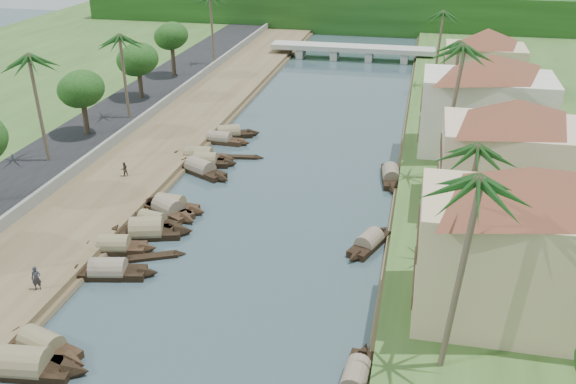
% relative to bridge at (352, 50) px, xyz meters
% --- Properties ---
extents(ground, '(220.00, 220.00, 0.00)m').
position_rel_bridge_xyz_m(ground, '(-0.00, -72.00, -1.72)').
color(ground, '#31444A').
rests_on(ground, ground).
extents(left_bank, '(10.00, 180.00, 0.80)m').
position_rel_bridge_xyz_m(left_bank, '(-16.00, -52.00, -1.32)').
color(left_bank, brown).
rests_on(left_bank, ground).
extents(right_bank, '(16.00, 180.00, 1.20)m').
position_rel_bridge_xyz_m(right_bank, '(19.00, -52.00, -1.12)').
color(right_bank, '#314F1F').
rests_on(right_bank, ground).
extents(road, '(8.00, 180.00, 1.40)m').
position_rel_bridge_xyz_m(road, '(-24.50, -52.00, -1.02)').
color(road, black).
rests_on(road, ground).
extents(retaining_wall, '(0.40, 180.00, 1.10)m').
position_rel_bridge_xyz_m(retaining_wall, '(-20.20, -52.00, -0.37)').
color(retaining_wall, slate).
rests_on(retaining_wall, left_bank).
extents(treeline, '(120.00, 14.00, 8.00)m').
position_rel_bridge_xyz_m(treeline, '(-0.00, 28.00, 2.28)').
color(treeline, '#15360E').
rests_on(treeline, ground).
extents(bridge, '(28.00, 4.00, 2.40)m').
position_rel_bridge_xyz_m(bridge, '(0.00, 0.00, 0.00)').
color(bridge, '#A2A197').
rests_on(bridge, ground).
extents(building_near, '(14.85, 14.85, 10.20)m').
position_rel_bridge_xyz_m(building_near, '(18.99, -74.00, 4.66)').
color(building_near, tan).
rests_on(building_near, right_bank).
extents(building_mid, '(14.11, 14.11, 9.70)m').
position_rel_bridge_xyz_m(building_mid, '(19.99, -58.00, 4.41)').
color(building_mid, beige).
rests_on(building_mid, right_bank).
extents(building_far, '(15.59, 15.59, 10.20)m').
position_rel_bridge_xyz_m(building_far, '(18.99, -44.00, 4.66)').
color(building_far, beige).
rests_on(building_far, right_bank).
extents(building_distant, '(12.62, 12.62, 9.20)m').
position_rel_bridge_xyz_m(building_distant, '(19.99, -24.00, 4.16)').
color(building_distant, tan).
rests_on(building_distant, right_bank).
extents(sampan_1, '(8.33, 2.77, 2.41)m').
position_rel_bridge_xyz_m(sampan_1, '(-9.12, -84.37, -1.30)').
color(sampan_1, black).
rests_on(sampan_1, ground).
extents(sampan_2, '(7.67, 3.75, 2.02)m').
position_rel_bridge_xyz_m(sampan_2, '(-9.17, -82.41, -1.31)').
color(sampan_2, black).
rests_on(sampan_2, ground).
extents(sampan_3, '(7.83, 3.05, 2.08)m').
position_rel_bridge_xyz_m(sampan_3, '(-9.12, -73.56, -1.31)').
color(sampan_3, black).
rests_on(sampan_3, ground).
extents(sampan_4, '(7.05, 2.83, 2.00)m').
position_rel_bridge_xyz_m(sampan_4, '(-10.33, -70.08, -1.31)').
color(sampan_4, black).
rests_on(sampan_4, ground).
extents(sampan_5, '(8.09, 4.08, 2.48)m').
position_rel_bridge_xyz_m(sampan_5, '(-8.88, -67.16, -1.30)').
color(sampan_5, black).
rests_on(sampan_5, ground).
extents(sampan_6, '(7.18, 5.15, 2.20)m').
position_rel_bridge_xyz_m(sampan_6, '(-8.71, -62.81, -1.31)').
color(sampan_6, black).
rests_on(sampan_6, ground).
extents(sampan_7, '(6.51, 2.68, 1.77)m').
position_rel_bridge_xyz_m(sampan_7, '(-9.18, -65.28, -1.32)').
color(sampan_7, black).
rests_on(sampan_7, ground).
extents(sampan_8, '(7.25, 2.51, 2.21)m').
position_rel_bridge_xyz_m(sampan_8, '(-8.76, -62.22, -1.31)').
color(sampan_8, black).
rests_on(sampan_8, ground).
extents(sampan_9, '(8.21, 5.62, 2.16)m').
position_rel_bridge_xyz_m(sampan_9, '(-8.97, -53.45, -1.31)').
color(sampan_9, black).
rests_on(sampan_9, ground).
extents(sampan_10, '(8.17, 2.20, 2.23)m').
position_rel_bridge_xyz_m(sampan_10, '(-10.26, -50.18, -1.31)').
color(sampan_10, black).
rests_on(sampan_10, ground).
extents(sampan_11, '(7.04, 2.49, 2.01)m').
position_rel_bridge_xyz_m(sampan_11, '(-9.12, -51.43, -1.31)').
color(sampan_11, black).
rests_on(sampan_11, ground).
extents(sampan_12, '(7.75, 1.87, 1.88)m').
position_rel_bridge_xyz_m(sampan_12, '(-9.78, -44.60, -1.32)').
color(sampan_12, black).
rests_on(sampan_12, ground).
extents(sampan_13, '(7.65, 4.38, 2.10)m').
position_rel_bridge_xyz_m(sampan_13, '(-9.27, -42.54, -1.31)').
color(sampan_13, black).
rests_on(sampan_13, ground).
extents(sampan_14, '(1.88, 7.21, 1.79)m').
position_rel_bridge_xyz_m(sampan_14, '(10.12, -81.36, -1.32)').
color(sampan_14, black).
rests_on(sampan_14, ground).
extents(sampan_15, '(3.75, 6.84, 1.87)m').
position_rel_bridge_xyz_m(sampan_15, '(9.33, -65.14, -1.32)').
color(sampan_15, black).
rests_on(sampan_15, ground).
extents(sampan_16, '(2.49, 8.16, 1.99)m').
position_rel_bridge_xyz_m(sampan_16, '(10.13, -51.12, -1.31)').
color(sampan_16, black).
rests_on(sampan_16, ground).
extents(canoe_1, '(5.14, 3.02, 0.85)m').
position_rel_bridge_xyz_m(canoe_1, '(-6.97, -70.43, -1.62)').
color(canoe_1, black).
rests_on(canoe_1, ground).
extents(canoe_2, '(5.56, 1.63, 0.80)m').
position_rel_bridge_xyz_m(canoe_2, '(-6.24, -48.70, -1.62)').
color(canoe_2, black).
rests_on(canoe_2, ground).
extents(palm_0, '(3.20, 3.20, 13.20)m').
position_rel_bridge_xyz_m(palm_0, '(15.00, -80.03, 10.83)').
color(palm_0, brown).
rests_on(palm_0, ground).
extents(palm_1, '(3.20, 3.20, 10.43)m').
position_rel_bridge_xyz_m(palm_1, '(16.00, -67.71, 8.16)').
color(palm_1, brown).
rests_on(palm_1, ground).
extents(palm_2, '(3.20, 3.20, 14.03)m').
position_rel_bridge_xyz_m(palm_2, '(15.00, -52.06, 11.62)').
color(palm_2, brown).
rests_on(palm_2, ground).
extents(palm_3, '(3.20, 3.20, 10.81)m').
position_rel_bridge_xyz_m(palm_3, '(16.00, -34.29, 8.52)').
color(palm_3, brown).
rests_on(palm_3, ground).
extents(palm_5, '(3.20, 3.20, 12.10)m').
position_rel_bridge_xyz_m(palm_5, '(-24.00, -56.65, 9.96)').
color(palm_5, brown).
rests_on(palm_5, ground).
extents(palm_6, '(3.20, 3.20, 11.24)m').
position_rel_bridge_xyz_m(palm_6, '(-22.00, -41.91, 9.14)').
color(palm_6, brown).
rests_on(palm_6, ground).
extents(palm_7, '(3.20, 3.20, 11.69)m').
position_rel_bridge_xyz_m(palm_7, '(14.00, -18.43, 9.37)').
color(palm_7, brown).
rests_on(palm_7, ground).
extents(tree_3, '(4.73, 4.73, 7.10)m').
position_rel_bridge_xyz_m(tree_3, '(-24.00, -48.47, 4.74)').
color(tree_3, '#483629').
rests_on(tree_3, ground).
extents(tree_4, '(4.94, 4.94, 7.09)m').
position_rel_bridge_xyz_m(tree_4, '(-24.00, -33.72, 4.66)').
color(tree_4, '#483629').
rests_on(tree_4, ground).
extents(tree_5, '(4.50, 4.50, 7.70)m').
position_rel_bridge_xyz_m(tree_5, '(-24.00, -21.89, 5.41)').
color(tree_5, '#483629').
rests_on(tree_5, ground).
extents(tree_6, '(4.83, 4.83, 6.87)m').
position_rel_bridge_xyz_m(tree_6, '(24.00, -40.15, 4.29)').
color(tree_6, '#483629').
rests_on(tree_6, ground).
extents(person_near, '(0.76, 0.62, 1.79)m').
position_rel_bridge_xyz_m(person_near, '(-12.48, -77.33, -0.03)').
color(person_near, '#26272E').
rests_on(person_near, left_bank).
extents(person_far, '(0.87, 0.86, 1.42)m').
position_rel_bridge_xyz_m(person_far, '(-15.30, -57.49, -0.21)').
color(person_far, '#382E27').
rests_on(person_far, left_bank).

